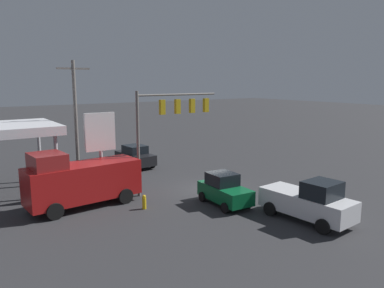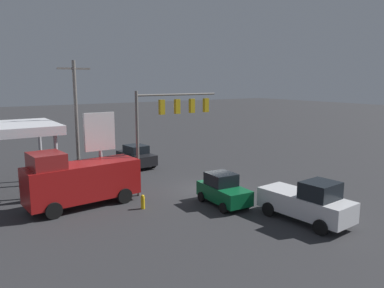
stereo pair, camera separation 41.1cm
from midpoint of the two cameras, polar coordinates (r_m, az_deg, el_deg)
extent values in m
plane|color=#2D2D30|center=(26.93, 1.98, -6.88)|extent=(200.00, 200.00, 0.00)
cylinder|color=slate|center=(24.87, -8.68, -0.09)|extent=(0.20, 0.20, 7.01)
cylinder|color=slate|center=(26.04, -2.60, 7.54)|extent=(6.26, 0.14, 0.14)
cube|color=#B79314|center=(25.44, -5.03, 5.61)|extent=(0.36, 0.28, 1.00)
sphere|color=#FF4141|center=(25.58, -5.24, 6.30)|extent=(0.22, 0.22, 0.22)
sphere|color=#392305|center=(25.60, -5.23, 5.63)|extent=(0.22, 0.22, 0.22)
sphere|color=black|center=(25.62, -5.22, 4.96)|extent=(0.22, 0.22, 0.22)
cube|color=#B79314|center=(26.06, -2.68, 5.73)|extent=(0.36, 0.28, 1.00)
sphere|color=#FF4141|center=(26.19, -2.89, 6.41)|extent=(0.22, 0.22, 0.22)
sphere|color=#392305|center=(26.21, -2.89, 5.76)|extent=(0.22, 0.22, 0.22)
sphere|color=black|center=(26.23, -2.88, 5.10)|extent=(0.22, 0.22, 0.22)
cube|color=#B79314|center=(26.72, -0.44, 5.84)|extent=(0.36, 0.28, 1.00)
sphere|color=#FF4141|center=(26.85, -0.66, 6.50)|extent=(0.22, 0.22, 0.22)
sphere|color=#392305|center=(26.87, -0.66, 5.86)|extent=(0.22, 0.22, 0.22)
sphere|color=black|center=(26.89, -0.66, 5.23)|extent=(0.22, 0.22, 0.22)
cube|color=#B79314|center=(27.42, 1.69, 5.94)|extent=(0.36, 0.28, 1.00)
sphere|color=#FF4141|center=(27.55, 1.47, 6.58)|extent=(0.22, 0.22, 0.22)
sphere|color=#392305|center=(27.56, 1.46, 5.96)|extent=(0.22, 0.22, 0.22)
sphere|color=black|center=(27.59, 1.46, 5.34)|extent=(0.22, 0.22, 0.22)
cylinder|color=slate|center=(29.17, -17.65, 3.09)|extent=(0.26, 0.26, 9.12)
cube|color=slate|center=(29.01, -18.05, 10.88)|extent=(2.40, 0.14, 0.14)
cylinder|color=#B7B7BC|center=(30.99, -22.56, -1.44)|extent=(0.24, 0.24, 4.19)
cylinder|color=#B7B7BC|center=(26.30, -20.31, -3.18)|extent=(0.24, 0.24, 4.19)
cylinder|color=#B7B7BC|center=(25.51, -14.16, -1.63)|extent=(0.24, 0.24, 5.60)
cube|color=white|center=(25.26, -14.31, 1.81)|extent=(2.02, 0.24, 2.51)
cube|color=black|center=(25.38, -14.41, 1.84)|extent=(1.41, 0.04, 0.88)
cube|color=#0C592D|center=(23.54, 4.54, -7.43)|extent=(1.93, 3.90, 0.90)
cube|color=black|center=(23.55, 4.14, -5.32)|extent=(1.66, 1.79, 0.76)
cylinder|color=black|center=(23.25, 8.08, -8.89)|extent=(0.26, 0.63, 0.62)
cylinder|color=black|center=(22.25, 4.54, -9.69)|extent=(0.26, 0.63, 0.62)
cylinder|color=black|center=(25.12, 4.51, -7.40)|extent=(0.26, 0.63, 0.62)
cylinder|color=black|center=(24.19, 1.11, -8.04)|extent=(0.26, 0.63, 0.62)
cube|color=silver|center=(21.81, 16.51, -8.70)|extent=(2.40, 5.34, 1.10)
cube|color=black|center=(21.05, 18.67, -6.63)|extent=(1.96, 1.74, 0.90)
cylinder|color=black|center=(21.98, 21.66, -10.36)|extent=(0.28, 0.81, 0.80)
cylinder|color=black|center=(20.32, 18.75, -11.84)|extent=(0.28, 0.81, 0.80)
cylinder|color=black|center=(23.70, 14.48, -8.52)|extent=(0.28, 0.81, 0.80)
cylinder|color=black|center=(22.17, 11.28, -9.68)|extent=(0.28, 0.81, 0.80)
cube|color=black|center=(34.07, -8.99, -2.11)|extent=(2.14, 4.53, 0.90)
cube|color=black|center=(33.92, -9.03, -0.79)|extent=(1.81, 2.13, 0.70)
cylinder|color=black|center=(33.43, -6.37, -3.06)|extent=(0.27, 0.68, 0.66)
cylinder|color=black|center=(32.51, -9.11, -3.50)|extent=(0.27, 0.68, 0.66)
cylinder|color=black|center=(35.82, -8.85, -2.26)|extent=(0.27, 0.68, 0.66)
cylinder|color=black|center=(34.96, -11.45, -2.64)|extent=(0.27, 0.68, 0.66)
cube|color=maroon|center=(23.97, -16.64, -5.47)|extent=(6.96, 2.81, 2.20)
cube|color=maroon|center=(22.94, -21.68, -2.44)|extent=(1.96, 2.25, 0.90)
cylinder|color=black|center=(22.52, -20.62, -9.60)|extent=(0.97, 0.29, 0.96)
cylinder|color=black|center=(24.66, -22.36, -8.04)|extent=(0.97, 0.29, 0.96)
cylinder|color=black|center=(24.14, -10.54, -7.83)|extent=(0.97, 0.29, 0.96)
cylinder|color=black|center=(26.14, -13.00, -6.55)|extent=(0.97, 0.29, 0.96)
cylinder|color=gold|center=(23.04, -7.81, -8.95)|extent=(0.24, 0.24, 0.70)
sphere|color=gold|center=(22.91, -7.84, -7.96)|extent=(0.22, 0.22, 0.22)
camera|label=1|loc=(0.21, -90.42, -0.07)|focal=35.00mm
camera|label=2|loc=(0.21, 89.58, 0.07)|focal=35.00mm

